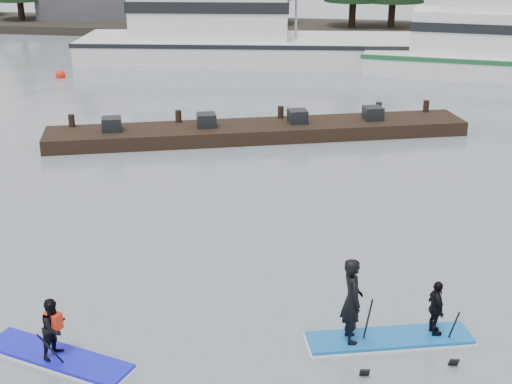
% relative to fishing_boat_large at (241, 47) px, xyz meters
% --- Properties ---
extents(ground, '(160.00, 160.00, 0.00)m').
position_rel_fishing_boat_large_xyz_m(ground, '(4.92, -30.03, -0.85)').
color(ground, slate).
rests_on(ground, ground).
extents(far_shore, '(70.00, 8.00, 0.60)m').
position_rel_fishing_boat_large_xyz_m(far_shore, '(4.92, 11.97, -0.55)').
color(far_shore, '#2D281E').
rests_on(far_shore, ground).
extents(treeline, '(60.00, 4.00, 8.00)m').
position_rel_fishing_boat_large_xyz_m(treeline, '(4.92, 11.97, -0.85)').
color(treeline, black).
rests_on(treeline, ground).
extents(fishing_boat_large, '(20.29, 7.74, 10.93)m').
position_rel_fishing_boat_large_xyz_m(fishing_boat_large, '(0.00, 0.00, 0.00)').
color(fishing_boat_large, silver).
rests_on(fishing_boat_large, ground).
extents(fishing_boat_medium, '(15.79, 6.22, 9.03)m').
position_rel_fishing_boat_large_xyz_m(fishing_boat_medium, '(14.56, -1.77, -0.20)').
color(fishing_boat_medium, silver).
rests_on(fishing_boat_medium, ground).
extents(floating_dock, '(15.81, 7.16, 0.53)m').
position_rel_fishing_boat_large_xyz_m(floating_dock, '(3.58, -15.38, -0.58)').
color(floating_dock, black).
rests_on(floating_dock, ground).
extents(buoy_a, '(0.53, 0.53, 0.53)m').
position_rel_fishing_boat_large_xyz_m(buoy_a, '(-8.63, -6.01, -0.85)').
color(buoy_a, '#FF220C').
rests_on(buoy_a, ground).
extents(paddleboard_solo, '(3.13, 1.54, 1.79)m').
position_rel_fishing_boat_large_xyz_m(paddleboard_solo, '(2.21, -30.61, -0.43)').
color(paddleboard_solo, '#1518CD').
rests_on(paddleboard_solo, ground).
extents(paddleboard_duo, '(3.33, 1.69, 2.36)m').
position_rel_fishing_boat_large_xyz_m(paddleboard_duo, '(8.24, -28.99, -0.21)').
color(paddleboard_duo, '#1261B1').
rests_on(paddleboard_duo, ground).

